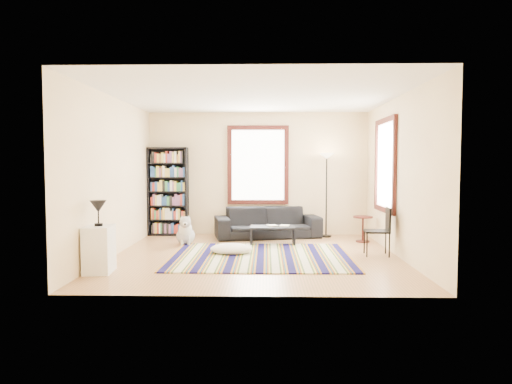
{
  "coord_description": "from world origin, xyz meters",
  "views": [
    {
      "loc": [
        0.2,
        -7.98,
        1.61
      ],
      "look_at": [
        0.0,
        0.5,
        1.1
      ],
      "focal_mm": 32.0,
      "sensor_mm": 36.0,
      "label": 1
    }
  ],
  "objects_px": {
    "floor_cushion": "(231,249)",
    "side_table": "(363,229)",
    "sofa": "(267,222)",
    "floor_lamp": "(326,195)",
    "bookshelf": "(168,191)",
    "coffee_table": "(273,235)",
    "folding_chair": "(377,231)",
    "dog": "(186,230)",
    "white_cabinet": "(99,249)"
  },
  "relations": [
    {
      "from": "coffee_table",
      "to": "dog",
      "type": "relative_size",
      "value": 1.55
    },
    {
      "from": "bookshelf",
      "to": "side_table",
      "type": "relative_size",
      "value": 3.7
    },
    {
      "from": "coffee_table",
      "to": "floor_lamp",
      "type": "relative_size",
      "value": 0.48
    },
    {
      "from": "coffee_table",
      "to": "folding_chair",
      "type": "relative_size",
      "value": 1.05
    },
    {
      "from": "sofa",
      "to": "floor_lamp",
      "type": "xyz_separation_m",
      "value": [
        1.31,
        0.1,
        0.6
      ]
    },
    {
      "from": "bookshelf",
      "to": "floor_lamp",
      "type": "height_order",
      "value": "bookshelf"
    },
    {
      "from": "coffee_table",
      "to": "folding_chair",
      "type": "distance_m",
      "value": 2.16
    },
    {
      "from": "coffee_table",
      "to": "folding_chair",
      "type": "xyz_separation_m",
      "value": [
        1.83,
        -1.13,
        0.25
      ]
    },
    {
      "from": "folding_chair",
      "to": "white_cabinet",
      "type": "height_order",
      "value": "folding_chair"
    },
    {
      "from": "dog",
      "to": "bookshelf",
      "type": "bearing_deg",
      "value": 107.71
    },
    {
      "from": "bookshelf",
      "to": "coffee_table",
      "type": "distance_m",
      "value": 2.74
    },
    {
      "from": "folding_chair",
      "to": "sofa",
      "type": "bearing_deg",
      "value": 139.13
    },
    {
      "from": "sofa",
      "to": "bookshelf",
      "type": "bearing_deg",
      "value": 161.35
    },
    {
      "from": "folding_chair",
      "to": "white_cabinet",
      "type": "bearing_deg",
      "value": -157.95
    },
    {
      "from": "bookshelf",
      "to": "white_cabinet",
      "type": "xyz_separation_m",
      "value": [
        -0.26,
        -3.63,
        -0.65
      ]
    },
    {
      "from": "floor_lamp",
      "to": "white_cabinet",
      "type": "xyz_separation_m",
      "value": [
        -3.83,
        -3.46,
        -0.58
      ]
    },
    {
      "from": "floor_cushion",
      "to": "side_table",
      "type": "bearing_deg",
      "value": 26.82
    },
    {
      "from": "sofa",
      "to": "coffee_table",
      "type": "relative_size",
      "value": 2.54
    },
    {
      "from": "bookshelf",
      "to": "coffee_table",
      "type": "height_order",
      "value": "bookshelf"
    },
    {
      "from": "folding_chair",
      "to": "dog",
      "type": "distance_m",
      "value": 3.74
    },
    {
      "from": "coffee_table",
      "to": "white_cabinet",
      "type": "relative_size",
      "value": 1.29
    },
    {
      "from": "bookshelf",
      "to": "white_cabinet",
      "type": "relative_size",
      "value": 2.86
    },
    {
      "from": "sofa",
      "to": "white_cabinet",
      "type": "distance_m",
      "value": 4.2
    },
    {
      "from": "bookshelf",
      "to": "folding_chair",
      "type": "relative_size",
      "value": 2.33
    },
    {
      "from": "coffee_table",
      "to": "floor_lamp",
      "type": "bearing_deg",
      "value": 38.1
    },
    {
      "from": "side_table",
      "to": "coffee_table",
      "type": "bearing_deg",
      "value": -171.91
    },
    {
      "from": "sofa",
      "to": "floor_lamp",
      "type": "bearing_deg",
      "value": -7.47
    },
    {
      "from": "sofa",
      "to": "coffee_table",
      "type": "bearing_deg",
      "value": -94.78
    },
    {
      "from": "sofa",
      "to": "white_cabinet",
      "type": "xyz_separation_m",
      "value": [
        -2.52,
        -3.36,
        0.02
      ]
    },
    {
      "from": "bookshelf",
      "to": "sofa",
      "type": "bearing_deg",
      "value": -6.8
    },
    {
      "from": "dog",
      "to": "side_table",
      "type": "bearing_deg",
      "value": -3.48
    },
    {
      "from": "floor_lamp",
      "to": "white_cabinet",
      "type": "relative_size",
      "value": 2.66
    },
    {
      "from": "folding_chair",
      "to": "side_table",
      "type": "bearing_deg",
      "value": 92.69
    },
    {
      "from": "floor_cushion",
      "to": "side_table",
      "type": "relative_size",
      "value": 1.41
    },
    {
      "from": "bookshelf",
      "to": "floor_lamp",
      "type": "relative_size",
      "value": 1.08
    },
    {
      "from": "bookshelf",
      "to": "dog",
      "type": "relative_size",
      "value": 3.44
    },
    {
      "from": "folding_chair",
      "to": "floor_cushion",
      "type": "bearing_deg",
      "value": -176.66
    },
    {
      "from": "sofa",
      "to": "bookshelf",
      "type": "height_order",
      "value": "bookshelf"
    },
    {
      "from": "side_table",
      "to": "bookshelf",
      "type": "bearing_deg",
      "value": 168.71
    },
    {
      "from": "floor_cushion",
      "to": "side_table",
      "type": "distance_m",
      "value": 2.96
    },
    {
      "from": "folding_chair",
      "to": "dog",
      "type": "xyz_separation_m",
      "value": [
        -3.59,
        1.04,
        -0.14
      ]
    },
    {
      "from": "sofa",
      "to": "bookshelf",
      "type": "distance_m",
      "value": 2.37
    },
    {
      "from": "white_cabinet",
      "to": "bookshelf",
      "type": "bearing_deg",
      "value": 81.35
    },
    {
      "from": "folding_chair",
      "to": "dog",
      "type": "bearing_deg",
      "value": 168.56
    },
    {
      "from": "coffee_table",
      "to": "dog",
      "type": "height_order",
      "value": "dog"
    },
    {
      "from": "sofa",
      "to": "side_table",
      "type": "relative_size",
      "value": 4.23
    },
    {
      "from": "dog",
      "to": "white_cabinet",
      "type": "bearing_deg",
      "value": -118.6
    },
    {
      "from": "bookshelf",
      "to": "white_cabinet",
      "type": "distance_m",
      "value": 3.7
    },
    {
      "from": "coffee_table",
      "to": "white_cabinet",
      "type": "distance_m",
      "value": 3.64
    },
    {
      "from": "floor_cushion",
      "to": "dog",
      "type": "relative_size",
      "value": 1.31
    }
  ]
}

